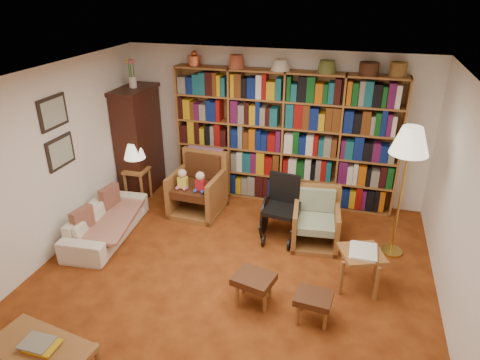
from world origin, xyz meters
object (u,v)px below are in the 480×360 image
(sofa, at_px, (106,222))
(footstool_b, at_px, (313,300))
(coffee_table, at_px, (40,351))
(side_table_lamp, at_px, (137,178))
(side_table_papers, at_px, (361,258))
(armchair_leather, at_px, (200,187))
(armchair_sage, at_px, (316,222))
(floor_lamp, at_px, (410,146))
(wheelchair, at_px, (282,209))
(footstool_a, at_px, (254,281))

(sofa, distance_m, footstool_b, 3.27)
(coffee_table, bearing_deg, side_table_lamp, 104.32)
(sofa, height_order, side_table_papers, side_table_papers)
(armchair_leather, distance_m, side_table_papers, 2.90)
(armchair_sage, bearing_deg, coffee_table, -125.01)
(floor_lamp, xyz_separation_m, side_table_papers, (-0.43, -0.88, -1.16))
(coffee_table, bearing_deg, armchair_leather, 86.38)
(armchair_leather, distance_m, armchair_sage, 2.00)
(side_table_lamp, relative_size, coffee_table, 0.54)
(wheelchair, height_order, side_table_papers, wheelchair)
(side_table_lamp, distance_m, coffee_table, 3.67)
(footstool_b, bearing_deg, coffee_table, -147.51)
(armchair_leather, relative_size, footstool_b, 2.32)
(armchair_leather, height_order, side_table_papers, armchair_leather)
(side_table_lamp, distance_m, armchair_sage, 3.11)
(footstool_a, bearing_deg, armchair_sage, 70.43)
(coffee_table, bearing_deg, side_table_papers, 38.28)
(side_table_lamp, xyz_separation_m, side_table_papers, (3.71, -1.34, 0.01))
(side_table_lamp, relative_size, footstool_b, 1.35)
(side_table_papers, relative_size, footstool_a, 1.21)
(sofa, height_order, armchair_leather, armchair_leather)
(sofa, relative_size, side_table_lamp, 2.84)
(armchair_sage, xyz_separation_m, wheelchair, (-0.51, 0.04, 0.12))
(side_table_papers, bearing_deg, armchair_sage, 125.51)
(armchair_leather, distance_m, wheelchair, 1.49)
(armchair_sage, xyz_separation_m, side_table_papers, (0.63, -0.89, 0.12))
(wheelchair, relative_size, side_table_papers, 1.51)
(sofa, height_order, wheelchair, wheelchair)
(armchair_leather, relative_size, footstool_a, 1.91)
(sofa, bearing_deg, side_table_lamp, 0.01)
(armchair_sage, xyz_separation_m, floor_lamp, (1.06, -0.00, 1.27))
(side_table_papers, xyz_separation_m, coffee_table, (-2.80, -2.21, -0.07))
(footstool_b, bearing_deg, floor_lamp, 60.83)
(armchair_leather, xyz_separation_m, armchair_sage, (1.95, -0.44, -0.09))
(side_table_lamp, height_order, coffee_table, side_table_lamp)
(sofa, relative_size, armchair_leather, 1.66)
(floor_lamp, distance_m, footstool_a, 2.54)
(sofa, bearing_deg, armchair_sage, -81.59)
(wheelchair, height_order, footstool_a, wheelchair)
(floor_lamp, distance_m, side_table_papers, 1.51)
(sofa, distance_m, coffee_table, 2.53)
(wheelchair, xyz_separation_m, floor_lamp, (1.57, -0.04, 1.15))
(wheelchair, relative_size, footstool_b, 2.21)
(side_table_lamp, bearing_deg, wheelchair, -9.29)
(sofa, bearing_deg, floor_lamp, -85.07)
(sofa, relative_size, footstool_a, 3.16)
(floor_lamp, distance_m, footstool_b, 2.26)
(armchair_leather, relative_size, coffee_table, 0.93)
(side_table_lamp, bearing_deg, floor_lamp, -6.38)
(sofa, distance_m, footstool_a, 2.57)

